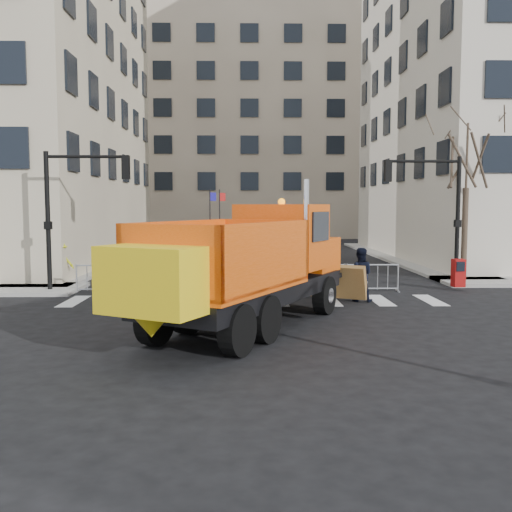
{
  "coord_description": "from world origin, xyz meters",
  "views": [
    {
      "loc": [
        -0.5,
        -14.39,
        3.34
      ],
      "look_at": [
        -0.16,
        2.5,
        1.85
      ],
      "focal_mm": 40.0,
      "sensor_mm": 36.0,
      "label": 1
    }
  ],
  "objects_px": {
    "cop_c": "(333,273)",
    "newspaper_box": "(458,273)",
    "plow_truck": "(246,263)",
    "cop_b": "(360,275)",
    "worker": "(60,262)",
    "cop_a": "(283,270)"
  },
  "relations": [
    {
      "from": "cop_c",
      "to": "newspaper_box",
      "type": "distance_m",
      "value": 5.16
    },
    {
      "from": "plow_truck",
      "to": "cop_c",
      "type": "bearing_deg",
      "value": -0.26
    },
    {
      "from": "cop_b",
      "to": "newspaper_box",
      "type": "height_order",
      "value": "cop_b"
    },
    {
      "from": "cop_c",
      "to": "worker",
      "type": "xyz_separation_m",
      "value": [
        -11.07,
        2.41,
        0.2
      ]
    },
    {
      "from": "cop_b",
      "to": "newspaper_box",
      "type": "distance_m",
      "value": 5.09
    },
    {
      "from": "cop_a",
      "to": "worker",
      "type": "relative_size",
      "value": 1.06
    },
    {
      "from": "cop_c",
      "to": "worker",
      "type": "height_order",
      "value": "worker"
    },
    {
      "from": "cop_a",
      "to": "newspaper_box",
      "type": "relative_size",
      "value": 1.65
    },
    {
      "from": "worker",
      "to": "newspaper_box",
      "type": "relative_size",
      "value": 1.56
    },
    {
      "from": "cop_b",
      "to": "plow_truck",
      "type": "bearing_deg",
      "value": 61.68
    },
    {
      "from": "plow_truck",
      "to": "newspaper_box",
      "type": "bearing_deg",
      "value": -22.28
    },
    {
      "from": "plow_truck",
      "to": "cop_b",
      "type": "xyz_separation_m",
      "value": [
        3.99,
        4.47,
        -0.87
      ]
    },
    {
      "from": "worker",
      "to": "plow_truck",
      "type": "bearing_deg",
      "value": -84.26
    },
    {
      "from": "cop_a",
      "to": "newspaper_box",
      "type": "distance_m",
      "value": 7.04
    },
    {
      "from": "cop_a",
      "to": "worker",
      "type": "bearing_deg",
      "value": -37.16
    },
    {
      "from": "cop_a",
      "to": "cop_c",
      "type": "height_order",
      "value": "cop_a"
    },
    {
      "from": "plow_truck",
      "to": "cop_a",
      "type": "relative_size",
      "value": 5.85
    },
    {
      "from": "cop_a",
      "to": "cop_b",
      "type": "xyz_separation_m",
      "value": [
        2.57,
        -1.68,
        0.04
      ]
    },
    {
      "from": "worker",
      "to": "newspaper_box",
      "type": "bearing_deg",
      "value": -42.02
    },
    {
      "from": "cop_c",
      "to": "plow_truck",
      "type": "bearing_deg",
      "value": 3.83
    },
    {
      "from": "cop_a",
      "to": "cop_c",
      "type": "xyz_separation_m",
      "value": [
        1.9,
        0.0,
        -0.1
      ]
    },
    {
      "from": "cop_a",
      "to": "cop_c",
      "type": "bearing_deg",
      "value": 157.56
    }
  ]
}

